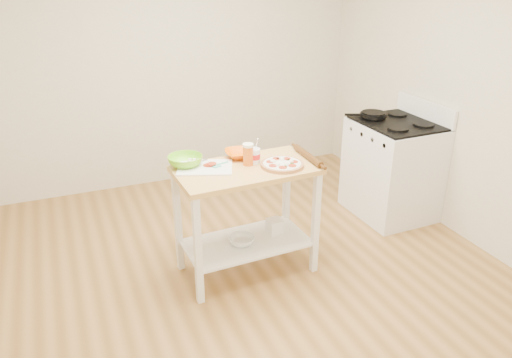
{
  "coord_description": "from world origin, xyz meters",
  "views": [
    {
      "loc": [
        -1.27,
        -3.0,
        2.32
      ],
      "look_at": [
        0.03,
        0.13,
        0.83
      ],
      "focal_mm": 35.0,
      "sensor_mm": 36.0,
      "label": 1
    }
  ],
  "objects": [
    {
      "name": "shelf_glass_bowl",
      "position": [
        -0.07,
        0.18,
        0.29
      ],
      "size": [
        0.25,
        0.25,
        0.06
      ],
      "primitive_type": "imported",
      "rotation": [
        0.0,
        0.0,
        0.24
      ],
      "color": "silver",
      "rests_on": "prep_island"
    },
    {
      "name": "orange_bowl",
      "position": [
        0.02,
        0.42,
        0.93
      ],
      "size": [
        0.26,
        0.26,
        0.06
      ],
      "primitive_type": "imported",
      "rotation": [
        0.0,
        0.0,
        -0.14
      ],
      "color": "#ED6401",
      "rests_on": "prep_island"
    },
    {
      "name": "prep_island",
      "position": [
        -0.02,
        0.21,
        0.64
      ],
      "size": [
        1.08,
        0.62,
        0.9
      ],
      "rotation": [
        0.0,
        0.0,
        0.04
      ],
      "color": "#DDAB5A",
      "rests_on": "ground"
    },
    {
      "name": "green_bowl",
      "position": [
        -0.43,
        0.41,
        0.94
      ],
      "size": [
        0.33,
        0.33,
        0.08
      ],
      "primitive_type": "imported",
      "rotation": [
        0.0,
        0.0,
        -0.34
      ],
      "color": "#78D91F",
      "rests_on": "prep_island"
    },
    {
      "name": "room_shell",
      "position": [
        0.0,
        0.0,
        1.35
      ],
      "size": [
        4.04,
        4.54,
        2.74
      ],
      "color": "olive",
      "rests_on": "ground"
    },
    {
      "name": "pizza",
      "position": [
        0.24,
        0.13,
        0.92
      ],
      "size": [
        0.32,
        0.32,
        0.05
      ],
      "rotation": [
        0.0,
        0.0,
        0.47
      ],
      "color": "tan",
      "rests_on": "prep_island"
    },
    {
      "name": "beer_pint",
      "position": [
        0.02,
        0.25,
        0.98
      ],
      "size": [
        0.08,
        0.08,
        0.17
      ],
      "color": "orange",
      "rests_on": "prep_island"
    },
    {
      "name": "gas_stove",
      "position": [
        1.66,
        0.6,
        0.47
      ],
      "size": [
        0.68,
        0.79,
        1.11
      ],
      "rotation": [
        0.0,
        0.0,
        0.02
      ],
      "color": "white",
      "rests_on": "ground"
    },
    {
      "name": "spatula",
      "position": [
        -0.19,
        0.3,
        0.92
      ],
      "size": [
        0.14,
        0.09,
        0.01
      ],
      "rotation": [
        0.0,
        0.0,
        0.28
      ],
      "color": "#48BCA2",
      "rests_on": "cutting_board"
    },
    {
      "name": "yogurt_tub",
      "position": [
        0.07,
        0.27,
        0.96
      ],
      "size": [
        0.1,
        0.1,
        0.2
      ],
      "color": "white",
      "rests_on": "prep_island"
    },
    {
      "name": "skillet",
      "position": [
        1.51,
        0.8,
        0.98
      ],
      "size": [
        0.38,
        0.25,
        0.03
      ],
      "rotation": [
        0.0,
        0.0,
        -0.41
      ],
      "color": "black",
      "rests_on": "gas_stove"
    },
    {
      "name": "knife",
      "position": [
        -0.42,
        0.39,
        0.92
      ],
      "size": [
        0.27,
        0.08,
        0.01
      ],
      "rotation": [
        0.0,
        0.0,
        0.17
      ],
      "color": "silver",
      "rests_on": "cutting_board"
    },
    {
      "name": "shelf_bin",
      "position": [
        0.25,
        0.25,
        0.32
      ],
      "size": [
        0.12,
        0.12,
        0.12
      ],
      "primitive_type": "cube",
      "rotation": [
        0.0,
        0.0,
        0.04
      ],
      "color": "white",
      "rests_on": "prep_island"
    },
    {
      "name": "cutting_board",
      "position": [
        -0.3,
        0.32,
        0.91
      ],
      "size": [
        0.48,
        0.42,
        0.04
      ],
      "rotation": [
        0.0,
        0.0,
        -0.36
      ],
      "color": "white",
      "rests_on": "prep_island"
    },
    {
      "name": "rolling_pin",
      "position": [
        0.49,
        0.18,
        0.92
      ],
      "size": [
        0.06,
        0.43,
        0.05
      ],
      "primitive_type": "cylinder",
      "rotation": [
        1.57,
        0.0,
        -0.02
      ],
      "color": "#4F2F12",
      "rests_on": "prep_island"
    }
  ]
}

